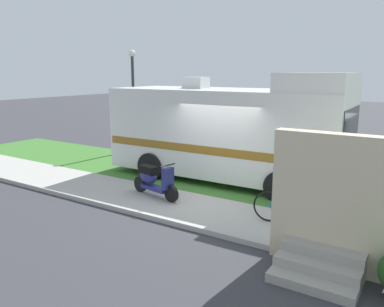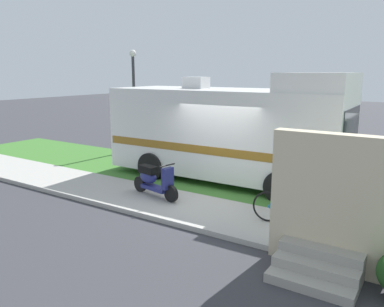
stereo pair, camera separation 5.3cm
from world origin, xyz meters
name	(u,v)px [view 1 (the left image)]	position (x,y,z in m)	size (l,w,h in m)	color
ground_plane	(208,197)	(0.00, 0.00, 0.00)	(80.00, 80.00, 0.00)	#38383D
sidewalk	(184,208)	(0.00, -1.20, 0.06)	(24.00, 2.00, 0.12)	#ADAAA3
grass_strip	(233,183)	(0.00, 1.50, 0.04)	(24.00, 3.40, 0.08)	#3D752D
motorhome_rv	(229,131)	(-0.31, 1.76, 1.61)	(7.34, 2.84, 3.38)	silver
scooter	(153,180)	(-1.12, -1.02, 0.58)	(1.69, 0.60, 0.97)	black
bicycle	(293,208)	(2.67, -0.96, 0.51)	(1.73, 0.52, 0.90)	black
porch_steps	(327,217)	(3.70, -2.29, 0.97)	(2.00, 1.26, 2.40)	#9E998E
bottle_green	(328,232)	(3.48, -1.17, 0.23)	(0.07, 0.07, 0.25)	#B2B2B7
street_lamp_post	(133,91)	(-5.80, 3.60, 2.60)	(0.28, 0.28, 4.29)	#333338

